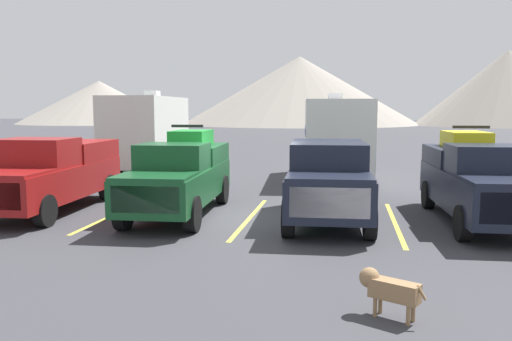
% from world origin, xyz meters
% --- Properties ---
extents(ground_plane, '(240.00, 240.00, 0.00)m').
position_xyz_m(ground_plane, '(0.00, 0.00, 0.00)').
color(ground_plane, '#38383D').
extents(pickup_truck_a, '(2.42, 5.94, 2.17)m').
position_xyz_m(pickup_truck_a, '(-6.01, 0.04, 1.13)').
color(pickup_truck_a, maroon).
rests_on(pickup_truck_a, ground).
extents(pickup_truck_b, '(2.25, 5.83, 2.53)m').
position_xyz_m(pickup_truck_b, '(-2.06, 0.16, 1.16)').
color(pickup_truck_b, '#144723').
rests_on(pickup_truck_b, ground).
extents(pickup_truck_c, '(2.36, 5.35, 2.13)m').
position_xyz_m(pickup_truck_c, '(2.13, -0.09, 1.17)').
color(pickup_truck_c, black).
rests_on(pickup_truck_c, ground).
extents(pickup_truck_d, '(2.31, 5.97, 2.53)m').
position_xyz_m(pickup_truck_d, '(6.06, 0.46, 1.16)').
color(pickup_truck_d, black).
rests_on(pickup_truck_d, ground).
extents(lot_stripe_b, '(0.12, 5.50, 0.01)m').
position_xyz_m(lot_stripe_b, '(-3.90, -0.08, 0.00)').
color(lot_stripe_b, gold).
rests_on(lot_stripe_b, ground).
extents(lot_stripe_c, '(0.12, 5.50, 0.01)m').
position_xyz_m(lot_stripe_c, '(0.00, -0.08, 0.00)').
color(lot_stripe_c, gold).
rests_on(lot_stripe_c, ground).
extents(lot_stripe_d, '(0.12, 5.50, 0.01)m').
position_xyz_m(lot_stripe_d, '(3.90, -0.08, 0.00)').
color(lot_stripe_d, gold).
rests_on(lot_stripe_d, ground).
extents(camper_trailer_a, '(2.97, 7.50, 3.82)m').
position_xyz_m(camper_trailer_a, '(-6.34, 8.63, 2.01)').
color(camper_trailer_a, silver).
rests_on(camper_trailer_a, ground).
extents(camper_trailer_b, '(3.06, 7.54, 3.65)m').
position_xyz_m(camper_trailer_b, '(2.16, 8.32, 1.93)').
color(camper_trailer_b, white).
rests_on(camper_trailer_b, ground).
extents(dog, '(0.92, 0.63, 0.69)m').
position_xyz_m(dog, '(3.19, -6.60, 0.45)').
color(dog, olive).
rests_on(dog, ground).
extents(mountain_ridge, '(129.41, 44.15, 13.50)m').
position_xyz_m(mountain_ridge, '(12.40, 85.16, 6.14)').
color(mountain_ridge, gray).
rests_on(mountain_ridge, ground).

